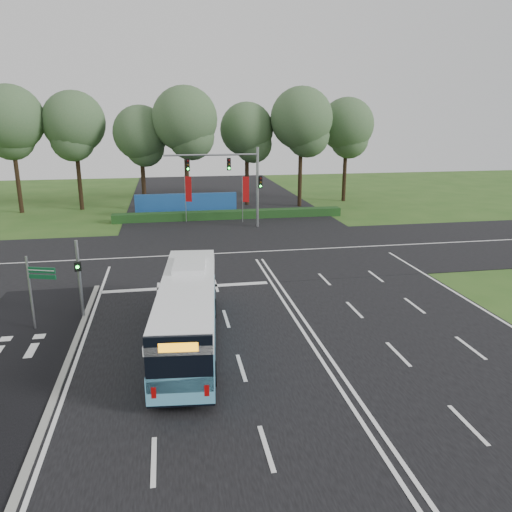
{
  "coord_description": "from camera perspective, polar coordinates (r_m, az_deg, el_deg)",
  "views": [
    {
      "loc": [
        -5.86,
        -22.51,
        9.6
      ],
      "look_at": [
        -1.46,
        2.0,
        2.58
      ],
      "focal_mm": 35.0,
      "sensor_mm": 36.0,
      "label": 1
    }
  ],
  "objects": [
    {
      "name": "banner_flag_mid",
      "position": [
        46.07,
        -1.27,
        7.31
      ],
      "size": [
        0.63,
        0.18,
        4.35
      ],
      "rotation": [
        0.0,
        0.0,
        -0.22
      ],
      "color": "gray",
      "rests_on": "ground"
    },
    {
      "name": "ground",
      "position": [
        25.16,
        4.1,
        -6.73
      ],
      "size": [
        120.0,
        120.0,
        0.0
      ],
      "primitive_type": "plane",
      "color": "#2D531B",
      "rests_on": "ground"
    },
    {
      "name": "street_sign",
      "position": [
        24.73,
        -23.85,
        -2.91
      ],
      "size": [
        1.32,
        0.5,
        3.54
      ],
      "rotation": [
        0.0,
        0.0,
        -0.32
      ],
      "color": "gray",
      "rests_on": "ground"
    },
    {
      "name": "blue_hoarding",
      "position": [
        50.26,
        -7.96,
        5.85
      ],
      "size": [
        10.0,
        0.3,
        2.2
      ],
      "primitive_type": "cube",
      "color": "#1A4A8E",
      "rests_on": "ground"
    },
    {
      "name": "pedestrian_signal",
      "position": [
        25.46,
        -19.54,
        -2.22
      ],
      "size": [
        0.34,
        0.44,
        3.93
      ],
      "rotation": [
        0.0,
        0.0,
        0.13
      ],
      "color": "gray",
      "rests_on": "ground"
    },
    {
      "name": "hedge",
      "position": [
        48.25,
        -3.03,
        4.73
      ],
      "size": [
        22.0,
        1.2,
        0.8
      ],
      "primitive_type": "cube",
      "color": "#193915",
      "rests_on": "ground"
    },
    {
      "name": "banner_flag_left",
      "position": [
        46.69,
        -7.82,
        7.29
      ],
      "size": [
        0.61,
        0.28,
        4.37
      ],
      "rotation": [
        0.0,
        0.0,
        -0.37
      ],
      "color": "gray",
      "rests_on": "ground"
    },
    {
      "name": "traffic_light_gantry",
      "position": [
        43.71,
        -2.17,
        9.24
      ],
      "size": [
        8.41,
        0.28,
        7.0
      ],
      "color": "gray",
      "rests_on": "ground"
    },
    {
      "name": "city_bus",
      "position": [
        21.51,
        -7.77,
        -6.34
      ],
      "size": [
        3.3,
        10.99,
        3.11
      ],
      "rotation": [
        0.0,
        0.0,
        -0.1
      ],
      "color": "#5AACD0",
      "rests_on": "ground"
    },
    {
      "name": "road_cross",
      "position": [
        36.28,
        -0.53,
        0.44
      ],
      "size": [
        120.0,
        14.0,
        0.05
      ],
      "primitive_type": "cube",
      "color": "black",
      "rests_on": "ground"
    },
    {
      "name": "eucalyptus_row",
      "position": [
        53.71,
        -7.91,
        14.83
      ],
      "size": [
        41.39,
        9.75,
        12.62
      ],
      "color": "black",
      "rests_on": "ground"
    },
    {
      "name": "road_main",
      "position": [
        25.15,
        4.1,
        -6.69
      ],
      "size": [
        20.0,
        120.0,
        0.04
      ],
      "primitive_type": "cube",
      "color": "black",
      "rests_on": "ground"
    },
    {
      "name": "kerb_strip",
      "position": [
        22.12,
        -20.54,
        -10.88
      ],
      "size": [
        0.25,
        18.0,
        0.12
      ],
      "primitive_type": "cube",
      "color": "gray",
      "rests_on": "ground"
    },
    {
      "name": "bike_path",
      "position": [
        22.72,
        -26.6,
        -10.96
      ],
      "size": [
        5.0,
        18.0,
        0.06
      ],
      "primitive_type": "cube",
      "color": "black",
      "rests_on": "ground"
    }
  ]
}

